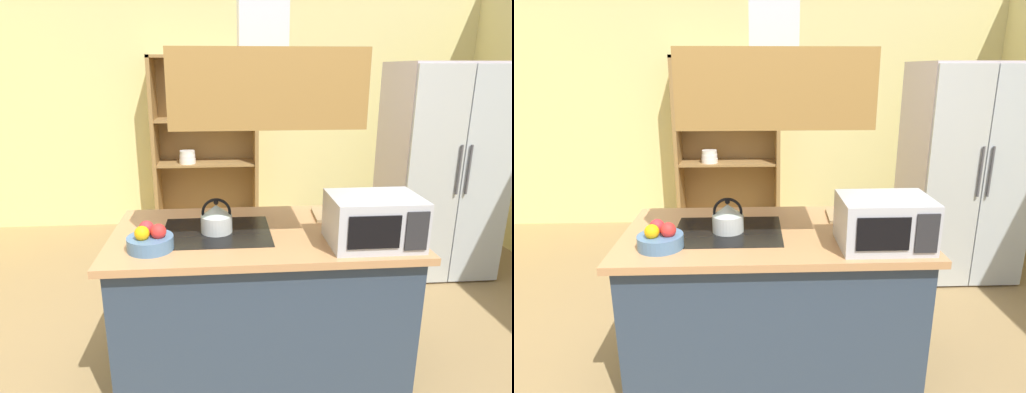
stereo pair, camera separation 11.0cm
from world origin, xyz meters
The scene contains 9 objects.
wall_back centered at (0.00, 3.00, 1.35)m, with size 6.00×0.12×2.70m, color #E5D989.
kitchen_island centered at (0.24, 0.24, 0.45)m, with size 1.67×0.89×0.90m.
range_hood centered at (0.24, 0.24, 1.80)m, with size 0.90×0.70×1.18m.
refrigerator centered at (1.94, 1.55, 0.92)m, with size 0.90×0.78×1.84m.
dish_cabinet centered at (-0.14, 2.79, 0.85)m, with size 1.14×0.40×1.92m.
kettle centered at (-0.02, 0.24, 0.98)m, with size 0.18×0.18×0.20m.
cutting_board centered at (0.76, 0.45, 0.91)m, with size 0.34×0.24×0.02m, color tan.
microwave centered at (0.80, 0.01, 1.03)m, with size 0.46×0.35×0.26m.
fruit_bowl centered at (-0.35, 0.03, 0.95)m, with size 0.23×0.23×0.14m.
Camera 1 is at (0.01, -2.05, 1.79)m, focal length 30.41 mm.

